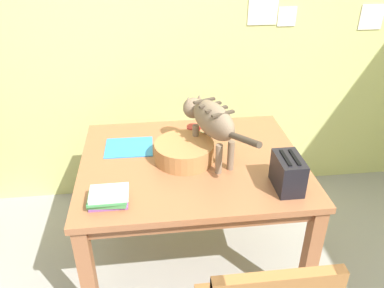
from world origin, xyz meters
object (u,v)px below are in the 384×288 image
object	(u,v)px
book_stack	(108,197)
toaster	(288,173)
magazine	(129,147)
dining_table	(192,172)
coffee_mug	(194,132)
cat	(210,120)
saucer_bowl	(193,140)
wicker_basket	(184,151)

from	to	relation	value
book_stack	toaster	bearing A→B (deg)	1.52
magazine	book_stack	bearing A→B (deg)	-98.18
dining_table	toaster	size ratio (longest dim) A/B	6.10
coffee_mug	toaster	bearing A→B (deg)	-51.41
cat	coffee_mug	world-z (taller)	cat
saucer_bowl	wicker_basket	distance (m)	0.20
dining_table	coffee_mug	xyz separation A→B (m)	(0.03, 0.19, 0.16)
cat	magazine	distance (m)	0.53
saucer_bowl	magazine	world-z (taller)	saucer_bowl
saucer_bowl	wicker_basket	bearing A→B (deg)	-111.59
dining_table	toaster	distance (m)	0.56
dining_table	coffee_mug	bearing A→B (deg)	79.79
wicker_basket	toaster	world-z (taller)	toaster
coffee_mug	wicker_basket	xyz separation A→B (m)	(-0.08, -0.18, -0.02)
saucer_bowl	book_stack	size ratio (longest dim) A/B	1.01
dining_table	toaster	xyz separation A→B (m)	(0.43, -0.31, 0.17)
coffee_mug	toaster	world-z (taller)	toaster
book_stack	wicker_basket	bearing A→B (deg)	41.08
saucer_bowl	coffee_mug	distance (m)	0.06
cat	book_stack	distance (m)	0.66
coffee_mug	magazine	world-z (taller)	coffee_mug
cat	book_stack	xyz separation A→B (m)	(-0.53, -0.34, -0.20)
saucer_bowl	book_stack	distance (m)	0.69
book_stack	wicker_basket	world-z (taller)	wicker_basket
saucer_bowl	magazine	distance (m)	0.38
magazine	wicker_basket	bearing A→B (deg)	-27.94
dining_table	wicker_basket	distance (m)	0.15
cat	book_stack	bearing A→B (deg)	-168.64
wicker_basket	toaster	bearing A→B (deg)	-33.65
wicker_basket	coffee_mug	bearing A→B (deg)	67.37
cat	saucer_bowl	world-z (taller)	cat
dining_table	saucer_bowl	xyz separation A→B (m)	(0.03, 0.19, 0.10)
wicker_basket	dining_table	bearing A→B (deg)	-7.30
magazine	book_stack	world-z (taller)	book_stack
coffee_mug	book_stack	bearing A→B (deg)	-131.69
wicker_basket	book_stack	bearing A→B (deg)	-138.92
dining_table	cat	xyz separation A→B (m)	(0.10, 0.01, 0.32)
cat	wicker_basket	bearing A→B (deg)	161.25
magazine	toaster	bearing A→B (deg)	-30.90
magazine	cat	bearing A→B (deg)	-18.87
magazine	wicker_basket	xyz separation A→B (m)	(0.31, -0.17, 0.05)
toaster	coffee_mug	bearing A→B (deg)	128.59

